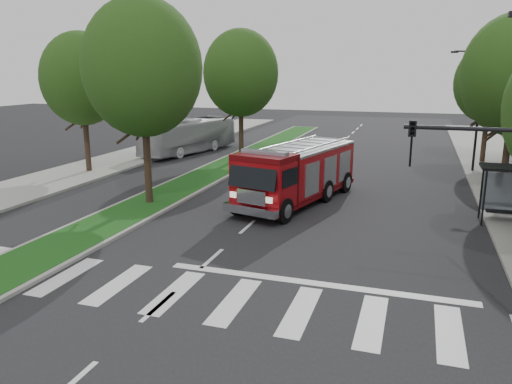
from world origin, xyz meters
The scene contains 10 objects.
ground centered at (0.00, 0.00, 0.00)m, with size 140.00×140.00×0.00m, color black.
sidewalk_left centered at (-14.50, 10.00, 0.07)m, with size 5.00×80.00×0.15m, color gray.
median centered at (-6.00, 18.00, 0.08)m, with size 3.00×50.00×0.15m.
tree_right_far centered at (11.50, 24.00, 5.84)m, with size 5.00×5.00×8.73m.
tree_median_near centered at (-6.00, 6.00, 6.81)m, with size 5.80×5.80×10.16m.
tree_median_far centered at (-6.00, 20.00, 6.49)m, with size 5.60×5.60×9.72m.
tree_left_mid centered at (-14.00, 12.00, 6.16)m, with size 5.20×5.20×9.16m.
streetlight_right_far centered at (10.35, 20.00, 4.48)m, with size 2.11×0.20×8.00m.
fire_engine centered at (1.07, 8.74, 1.52)m, with size 4.89×9.53×3.17m.
city_bus centered at (-11.20, 21.80, 1.43)m, with size 2.40×10.26×2.86m, color #B1B0B5.
Camera 1 is at (6.82, -15.78, 6.69)m, focal length 35.00 mm.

